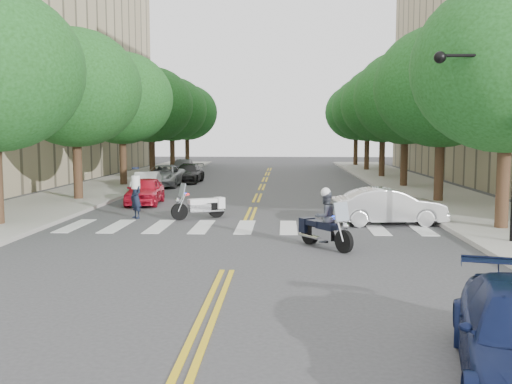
# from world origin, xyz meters

# --- Properties ---
(ground) EXTENTS (140.00, 140.00, 0.00)m
(ground) POSITION_xyz_m (0.00, 0.00, 0.00)
(ground) COLOR #38383A
(ground) RESTS_ON ground
(sidewalk_left) EXTENTS (5.00, 60.00, 0.15)m
(sidewalk_left) POSITION_xyz_m (-9.50, 22.00, 0.07)
(sidewalk_left) COLOR #9E9991
(sidewalk_left) RESTS_ON ground
(sidewalk_right) EXTENTS (5.00, 60.00, 0.15)m
(sidewalk_right) POSITION_xyz_m (9.50, 22.00, 0.07)
(sidewalk_right) COLOR #9E9991
(sidewalk_right) RESTS_ON ground
(tree_l_1) EXTENTS (6.40, 6.40, 8.45)m
(tree_l_1) POSITION_xyz_m (-8.80, 14.00, 5.55)
(tree_l_1) COLOR #382316
(tree_l_1) RESTS_ON ground
(tree_l_2) EXTENTS (6.40, 6.40, 8.45)m
(tree_l_2) POSITION_xyz_m (-8.80, 22.00, 5.55)
(tree_l_2) COLOR #382316
(tree_l_2) RESTS_ON ground
(tree_l_3) EXTENTS (6.40, 6.40, 8.45)m
(tree_l_3) POSITION_xyz_m (-8.80, 30.00, 5.55)
(tree_l_3) COLOR #382316
(tree_l_3) RESTS_ON ground
(tree_l_4) EXTENTS (6.40, 6.40, 8.45)m
(tree_l_4) POSITION_xyz_m (-8.80, 38.00, 5.55)
(tree_l_4) COLOR #382316
(tree_l_4) RESTS_ON ground
(tree_l_5) EXTENTS (6.40, 6.40, 8.45)m
(tree_l_5) POSITION_xyz_m (-8.80, 46.00, 5.55)
(tree_l_5) COLOR #382316
(tree_l_5) RESTS_ON ground
(tree_r_0) EXTENTS (6.40, 6.40, 8.45)m
(tree_r_0) POSITION_xyz_m (8.80, 6.00, 5.55)
(tree_r_0) COLOR #382316
(tree_r_0) RESTS_ON ground
(tree_r_1) EXTENTS (6.40, 6.40, 8.45)m
(tree_r_1) POSITION_xyz_m (8.80, 14.00, 5.55)
(tree_r_1) COLOR #382316
(tree_r_1) RESTS_ON ground
(tree_r_2) EXTENTS (6.40, 6.40, 8.45)m
(tree_r_2) POSITION_xyz_m (8.80, 22.00, 5.55)
(tree_r_2) COLOR #382316
(tree_r_2) RESTS_ON ground
(tree_r_3) EXTENTS (6.40, 6.40, 8.45)m
(tree_r_3) POSITION_xyz_m (8.80, 30.00, 5.55)
(tree_r_3) COLOR #382316
(tree_r_3) RESTS_ON ground
(tree_r_4) EXTENTS (6.40, 6.40, 8.45)m
(tree_r_4) POSITION_xyz_m (8.80, 38.00, 5.55)
(tree_r_4) COLOR #382316
(tree_r_4) RESTS_ON ground
(tree_r_5) EXTENTS (6.40, 6.40, 8.45)m
(tree_r_5) POSITION_xyz_m (8.80, 46.00, 5.55)
(tree_r_5) COLOR #382316
(tree_r_5) RESTS_ON ground
(traffic_signal_pole) EXTENTS (2.82, 0.42, 6.00)m
(traffic_signal_pole) POSITION_xyz_m (7.72, 3.50, 3.72)
(traffic_signal_pole) COLOR black
(traffic_signal_pole) RESTS_ON ground
(motorcycle_police) EXTENTS (1.49, 1.91, 1.78)m
(motorcycle_police) POSITION_xyz_m (2.56, 2.94, 0.79)
(motorcycle_police) COLOR black
(motorcycle_police) RESTS_ON ground
(motorcycle_parked) EXTENTS (2.03, 1.35, 1.44)m
(motorcycle_parked) POSITION_xyz_m (-1.81, 8.58, 0.50)
(motorcycle_parked) COLOR black
(motorcycle_parked) RESTS_ON ground
(officer_standing) EXTENTS (0.70, 0.70, 1.63)m
(officer_standing) POSITION_xyz_m (-4.46, 8.50, 0.82)
(officer_standing) COLOR black
(officer_standing) RESTS_ON ground
(convertible) EXTENTS (4.24, 1.84, 1.36)m
(convertible) POSITION_xyz_m (5.24, 7.39, 0.68)
(convertible) COLOR silver
(convertible) RESTS_ON ground
(parked_car_a) EXTENTS (1.77, 3.86, 1.28)m
(parked_car_a) POSITION_xyz_m (-5.21, 13.00, 0.64)
(parked_car_a) COLOR red
(parked_car_a) RESTS_ON ground
(parked_car_b) EXTENTS (1.65, 3.79, 1.21)m
(parked_car_b) POSITION_xyz_m (-6.30, 17.74, 0.61)
(parked_car_b) COLOR white
(parked_car_b) RESTS_ON ground
(parked_car_c) EXTENTS (2.34, 4.87, 1.34)m
(parked_car_c) POSITION_xyz_m (-6.30, 22.28, 0.67)
(parked_car_c) COLOR #989A9F
(parked_car_c) RESTS_ON ground
(parked_car_d) EXTENTS (1.87, 4.40, 1.27)m
(parked_car_d) POSITION_xyz_m (-5.20, 25.13, 0.63)
(parked_car_d) COLOR black
(parked_car_d) RESTS_ON ground
(parked_car_e) EXTENTS (2.24, 4.61, 1.52)m
(parked_car_e) POSITION_xyz_m (-6.30, 29.50, 0.76)
(parked_car_e) COLOR gray
(parked_car_e) RESTS_ON ground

